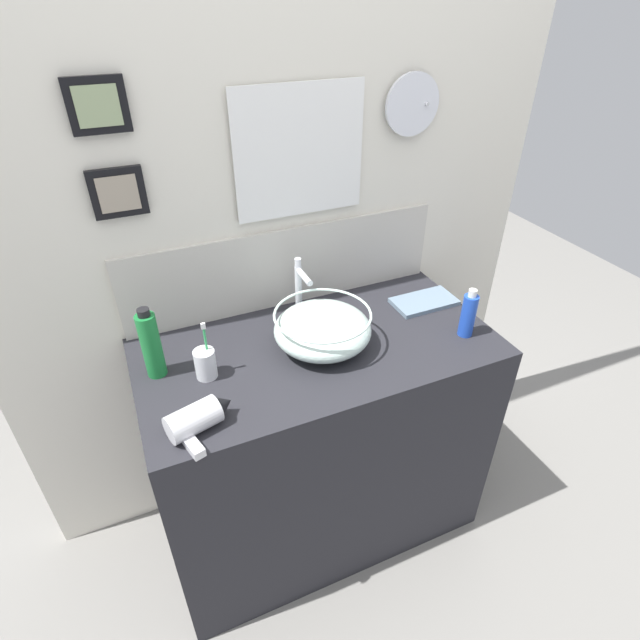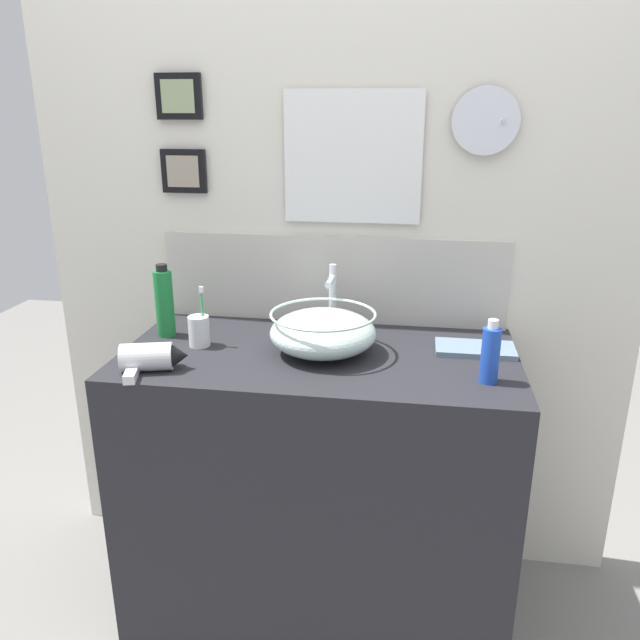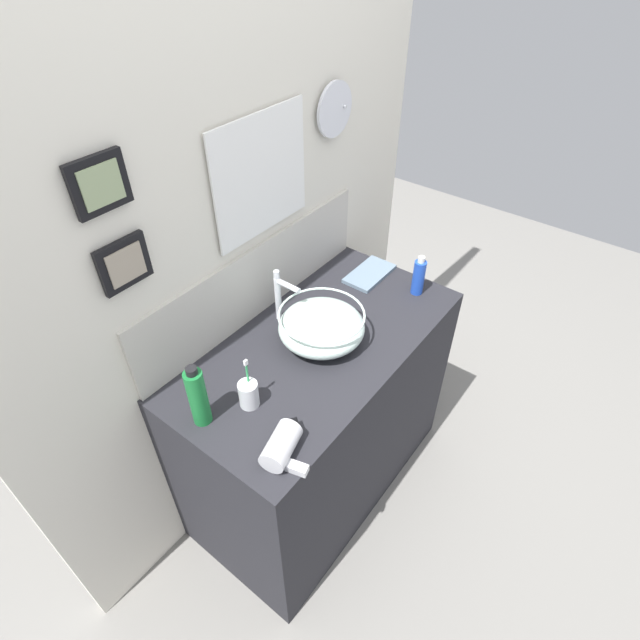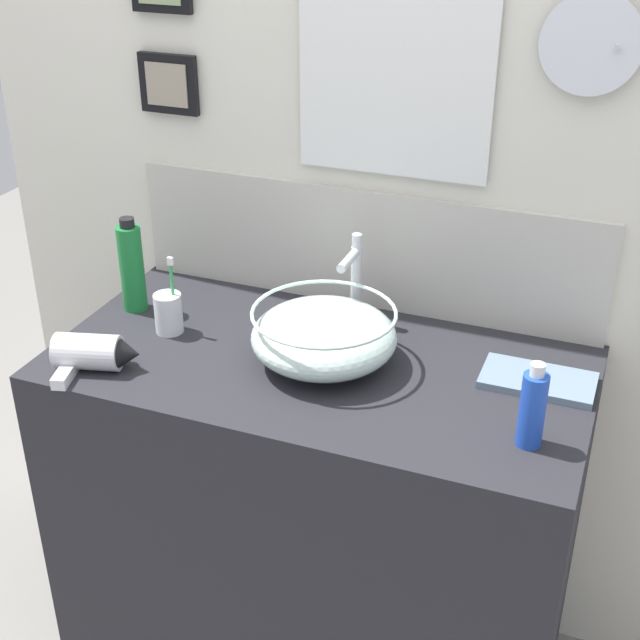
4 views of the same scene
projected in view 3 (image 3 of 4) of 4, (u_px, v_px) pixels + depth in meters
ground_plane at (320, 476)px, 2.37m from camera, size 6.00×6.00×0.00m
vanity_counter at (319, 418)px, 2.08m from camera, size 1.14×0.58×0.88m
back_panel at (245, 231)px, 1.71m from camera, size 1.95×0.10×2.44m
glass_bowl_sink at (322, 326)px, 1.75m from camera, size 0.31×0.31×0.12m
faucet at (280, 293)px, 1.80m from camera, size 0.02×0.11×0.22m
hair_drier at (284, 442)px, 1.42m from camera, size 0.19×0.17×0.08m
toothbrush_cup at (249, 394)px, 1.54m from camera, size 0.06×0.06×0.18m
shampoo_bottle at (198, 397)px, 1.46m from camera, size 0.06×0.06×0.23m
soap_dispenser at (419, 277)px, 1.96m from camera, size 0.05×0.05×0.17m
hand_towel at (370, 274)px, 2.09m from camera, size 0.23×0.13×0.02m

